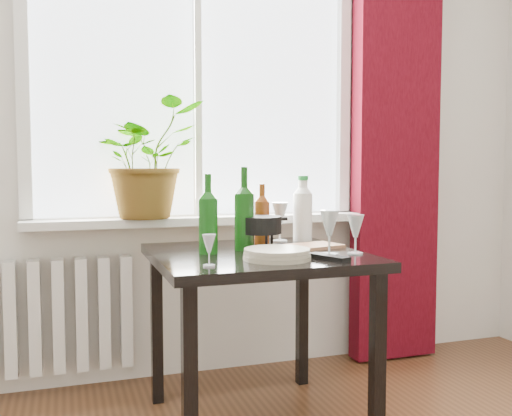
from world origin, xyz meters
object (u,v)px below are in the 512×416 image
object	(u,v)px
table	(257,274)
wineglass_front_right	(329,232)
potted_plant	(147,159)
tv_remote	(329,257)
radiator	(47,316)
wineglass_front_left	(209,250)
wineglass_far_right	(355,234)
wineglass_back_left	(206,228)
wine_bottle_right	(244,208)
bottle_amber	(262,213)
fondue_pot	(260,233)
wine_bottle_left	(208,213)
cleaning_bottle	(303,207)
wineglass_back_center	(280,221)
plate_stack	(277,254)
cutting_board	(311,246)

from	to	relation	value
table	wineglass_front_right	size ratio (longest dim) A/B	4.57
potted_plant	tv_remote	distance (m)	1.09
radiator	wineglass_front_left	distance (m)	1.15
wineglass_far_right	wineglass_back_left	size ratio (longest dim) A/B	1.01
wine_bottle_right	bottle_amber	size ratio (longest dim) A/B	1.26
wineglass_far_right	wineglass_back_left	xyz separation A→B (m)	(-0.53, 0.41, -0.00)
wineglass_front_right	wineglass_front_left	distance (m)	0.54
fondue_pot	wine_bottle_right	bearing A→B (deg)	-170.59
bottle_amber	wineglass_back_left	distance (m)	0.27
table	wine_bottle_left	world-z (taller)	wine_bottle_left
table	wineglass_back_left	distance (m)	0.33
potted_plant	cleaning_bottle	bearing A→B (deg)	-22.11
wineglass_back_center	wineglass_front_left	bearing A→B (deg)	-130.53
wineglass_back_left	plate_stack	xyz separation A→B (m)	(0.17, -0.44, -0.06)
bottle_amber	fondue_pot	world-z (taller)	bottle_amber
table	wineglass_back_center	distance (m)	0.41
plate_stack	tv_remote	xyz separation A→B (m)	(0.18, -0.07, -0.01)
wineglass_far_right	wineglass_back_left	bearing A→B (deg)	142.43
potted_plant	wineglass_back_center	world-z (taller)	potted_plant
wineglass_back_center	fondue_pot	xyz separation A→B (m)	(-0.18, -0.22, -0.02)
wine_bottle_right	wineglass_back_left	world-z (taller)	wine_bottle_right
wineglass_front_right	wineglass_back_center	bearing A→B (deg)	94.50
wineglass_far_right	wine_bottle_left	bearing A→B (deg)	160.11
plate_stack	cleaning_bottle	bearing A→B (deg)	57.25
wine_bottle_right	tv_remote	size ratio (longest dim) A/B	2.02
table	potted_plant	xyz separation A→B (m)	(-0.37, 0.57, 0.49)
wineglass_back_left	tv_remote	world-z (taller)	wineglass_back_left
cleaning_bottle	radiator	bearing A→B (deg)	163.69
table	wineglass_front_right	distance (m)	0.36
bottle_amber	plate_stack	distance (m)	0.47
bottle_amber	wineglass_front_right	distance (m)	0.43
wineglass_far_right	fondue_pot	bearing A→B (deg)	141.70
radiator	wineglass_back_left	size ratio (longest dim) A/B	4.86
cleaning_bottle	cutting_board	size ratio (longest dim) A/B	1.26
fondue_pot	bottle_amber	bearing A→B (deg)	76.63
wineglass_far_right	cutting_board	distance (m)	0.26
bottle_amber	tv_remote	size ratio (longest dim) A/B	1.60
table	tv_remote	size ratio (longest dim) A/B	4.75
cutting_board	wine_bottle_right	bearing A→B (deg)	174.67
wine_bottle_left	wineglass_back_center	size ratio (longest dim) A/B	1.72
wineglass_front_right	wineglass_back_left	size ratio (longest dim) A/B	1.13
bottle_amber	cleaning_bottle	size ratio (longest dim) A/B	0.89
wine_bottle_left	table	bearing A→B (deg)	-6.69
table	tv_remote	xyz separation A→B (m)	(0.20, -0.28, 0.10)
cleaning_bottle	wineglass_front_left	world-z (taller)	cleaning_bottle
potted_plant	wineglass_far_right	size ratio (longest dim) A/B	3.48
table	cutting_board	xyz separation A→B (m)	(0.27, 0.04, 0.10)
table	potted_plant	world-z (taller)	potted_plant
wineglass_front_left	plate_stack	xyz separation A→B (m)	(0.28, 0.06, -0.04)
fondue_pot	tv_remote	distance (m)	0.39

